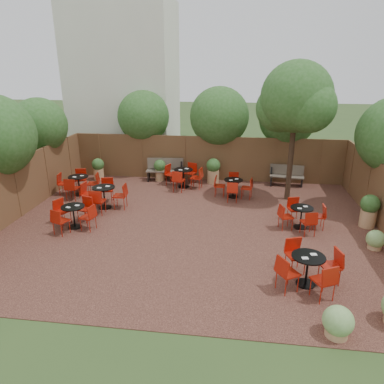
# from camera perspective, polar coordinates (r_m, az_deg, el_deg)

# --- Properties ---
(ground) EXTENTS (80.00, 80.00, 0.00)m
(ground) POSITION_cam_1_polar(r_m,az_deg,el_deg) (11.82, -0.01, -5.39)
(ground) COLOR #354F23
(ground) RESTS_ON ground
(courtyard_paving) EXTENTS (12.00, 10.00, 0.02)m
(courtyard_paving) POSITION_cam_1_polar(r_m,az_deg,el_deg) (11.82, -0.01, -5.35)
(courtyard_paving) COLOR #331B15
(courtyard_paving) RESTS_ON ground
(fence_back) EXTENTS (12.00, 0.08, 2.00)m
(fence_back) POSITION_cam_1_polar(r_m,az_deg,el_deg) (16.18, 2.30, 5.34)
(fence_back) COLOR #4F371D
(fence_back) RESTS_ON ground
(fence_left) EXTENTS (0.08, 10.00, 2.00)m
(fence_left) POSITION_cam_1_polar(r_m,az_deg,el_deg) (13.54, -26.07, 0.39)
(fence_left) COLOR #4F371D
(fence_left) RESTS_ON ground
(neighbour_building) EXTENTS (5.00, 4.00, 8.00)m
(neighbour_building) POSITION_cam_1_polar(r_m,az_deg,el_deg) (19.55, -10.54, 16.44)
(neighbour_building) COLOR silver
(neighbour_building) RESTS_ON ground
(overhang_foliage) EXTENTS (15.87, 10.82, 2.70)m
(overhang_foliage) POSITION_cam_1_polar(r_m,az_deg,el_deg) (13.76, -4.94, 10.21)
(overhang_foliage) COLOR #26531A
(overhang_foliage) RESTS_ON ground
(courtyard_tree) EXTENTS (2.72, 2.62, 5.16)m
(courtyard_tree) POSITION_cam_1_polar(r_m,az_deg,el_deg) (13.70, 16.16, 13.65)
(courtyard_tree) COLOR black
(courtyard_tree) RESTS_ON courtyard_paving
(park_bench_left) EXTENTS (1.66, 0.68, 1.00)m
(park_bench_left) POSITION_cam_1_polar(r_m,az_deg,el_deg) (16.22, -4.33, 3.62)
(park_bench_left) COLOR brown
(park_bench_left) RESTS_ON courtyard_paving
(park_bench_right) EXTENTS (1.47, 0.63, 0.88)m
(park_bench_right) POSITION_cam_1_polar(r_m,az_deg,el_deg) (16.04, 14.80, 2.61)
(park_bench_right) COLOR brown
(park_bench_right) RESTS_ON courtyard_paving
(bistro_tables) EXTENTS (9.91, 8.39, 0.93)m
(bistro_tables) POSITION_cam_1_polar(r_m,az_deg,el_deg) (12.70, -3.47, -1.34)
(bistro_tables) COLOR black
(bistro_tables) RESTS_ON courtyard_paving
(planters) EXTENTS (11.05, 4.47, 1.12)m
(planters) POSITION_cam_1_polar(r_m,az_deg,el_deg) (14.73, 2.72, 2.20)
(planters) COLOR tan
(planters) RESTS_ON courtyard_paving
(low_shrubs) EXTENTS (2.50, 4.33, 0.75)m
(low_shrubs) POSITION_cam_1_polar(r_m,az_deg,el_deg) (8.96, 27.19, -14.21)
(low_shrubs) COLOR tan
(low_shrubs) RESTS_ON courtyard_paving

